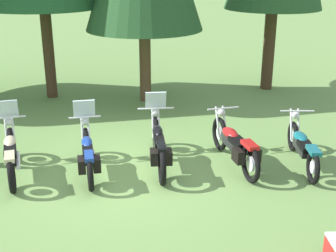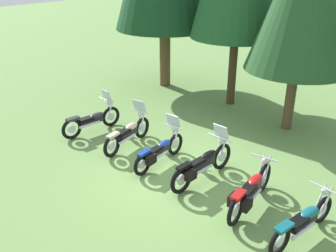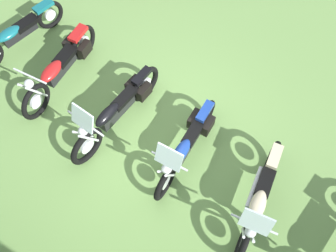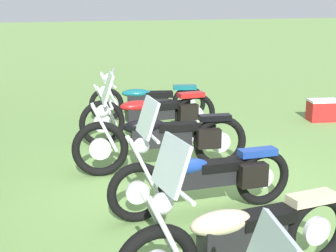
% 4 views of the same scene
% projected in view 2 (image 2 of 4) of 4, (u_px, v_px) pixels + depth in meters
% --- Properties ---
extents(ground_plane, '(80.00, 80.00, 0.00)m').
position_uv_depth(ground_plane, '(176.00, 172.00, 10.33)').
color(ground_plane, '#6B934C').
extents(motorcycle_0, '(0.77, 2.24, 1.37)m').
position_uv_depth(motorcycle_0, '(93.00, 120.00, 12.52)').
color(motorcycle_0, black).
rests_on(motorcycle_0, ground_plane).
extents(motorcycle_1, '(0.70, 2.23, 1.36)m').
position_uv_depth(motorcycle_1, '(128.00, 133.00, 11.56)').
color(motorcycle_1, black).
rests_on(motorcycle_1, ground_plane).
extents(motorcycle_2, '(0.65, 2.16, 1.34)m').
position_uv_depth(motorcycle_2, '(159.00, 151.00, 10.54)').
color(motorcycle_2, black).
rests_on(motorcycle_2, ground_plane).
extents(motorcycle_3, '(0.78, 2.42, 1.39)m').
position_uv_depth(motorcycle_3, '(202.00, 164.00, 9.76)').
color(motorcycle_3, black).
rests_on(motorcycle_3, ground_plane).
extents(motorcycle_4, '(0.72, 2.37, 1.03)m').
position_uv_depth(motorcycle_4, '(250.00, 190.00, 8.70)').
color(motorcycle_4, black).
rests_on(motorcycle_4, ground_plane).
extents(motorcycle_5, '(0.75, 2.22, 0.98)m').
position_uv_depth(motorcycle_5, '(303.00, 221.00, 7.76)').
color(motorcycle_5, black).
rests_on(motorcycle_5, ground_plane).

